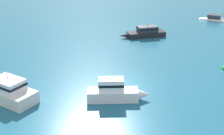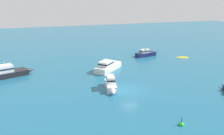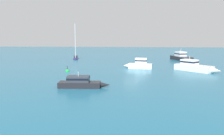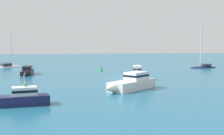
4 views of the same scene
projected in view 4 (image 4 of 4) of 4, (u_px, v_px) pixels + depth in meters
ground_plane at (118, 78)px, 49.43m from camera, size 160.00×160.00×0.00m
cabin_cruiser at (19, 98)px, 29.11m from camera, size 2.69×6.27×2.87m
motor_cruiser at (137, 74)px, 48.09m from camera, size 5.63×2.13×2.04m
sailboat at (9, 67)px, 67.39m from camera, size 6.13×5.37×7.94m
powerboat at (27, 71)px, 54.06m from camera, size 6.48×1.97×1.98m
sloop at (203, 67)px, 65.90m from camera, size 2.45×6.30×9.64m
motor_cruiser_1 at (131, 83)px, 38.18m from camera, size 7.14×7.18×2.68m
channel_buoy at (101, 71)px, 60.46m from camera, size 0.72×0.72×1.32m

